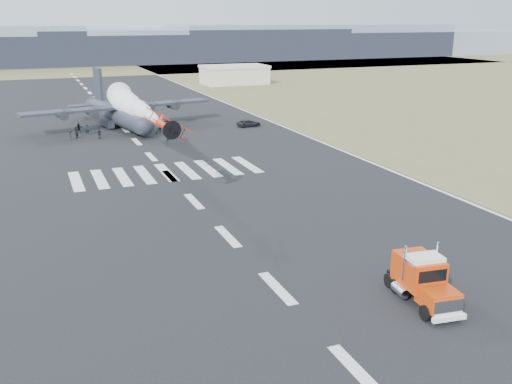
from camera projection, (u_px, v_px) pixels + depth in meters
ground at (357, 371)px, 34.54m from camera, size 500.00×500.00×0.00m
scrub_far at (67, 69)px, 238.62m from camera, size 500.00×80.00×0.00m
runway_markings at (151, 157)px, 87.78m from camera, size 60.00×260.00×0.01m
ridge_seg_d at (60, 49)px, 263.34m from camera, size 150.00×50.00×13.00m
ridge_seg_e at (196, 45)px, 286.17m from camera, size 150.00×50.00×15.00m
ridge_seg_f at (311, 41)px, 309.01m from camera, size 150.00×50.00×17.00m
ridge_seg_g at (411, 43)px, 332.72m from camera, size 150.00×50.00×13.00m
hangar_right at (234, 74)px, 183.12m from camera, size 20.50×12.50×5.90m
semi_truck at (422, 279)px, 42.60m from camera, size 3.56×8.45×3.73m
aerobatic_biplane at (165, 126)px, 61.83m from camera, size 4.95×5.13×4.16m
smoke_trail at (127, 100)px, 79.44m from camera, size 3.61×24.30×3.61m
transport_aircraft at (117, 113)px, 111.02m from camera, size 36.78×30.12×10.65m
support_vehicle at (249, 123)px, 112.02m from camera, size 4.94×2.66×1.32m
crew_a at (160, 127)px, 106.89m from camera, size 0.70×0.63×1.62m
crew_b at (76, 133)px, 101.30m from camera, size 0.97×0.99×1.76m
crew_c at (71, 135)px, 99.49m from camera, size 0.58×1.17×1.79m
crew_d at (99, 134)px, 100.65m from camera, size 1.11×0.80×1.70m
crew_e at (130, 125)px, 108.42m from camera, size 0.99×0.87×1.73m
crew_f at (79, 128)px, 106.29m from camera, size 1.56×0.52×1.67m
crew_g at (87, 129)px, 104.23m from camera, size 0.77×0.68×1.86m
crew_h at (175, 126)px, 107.95m from camera, size 0.89×1.05×1.85m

